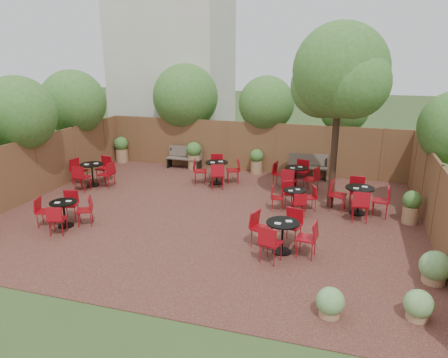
% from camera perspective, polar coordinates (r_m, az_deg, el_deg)
% --- Properties ---
extents(ground, '(80.00, 80.00, 0.00)m').
position_cam_1_polar(ground, '(12.42, -1.95, -4.95)').
color(ground, '#354F23').
rests_on(ground, ground).
extents(courtyard_paving, '(12.00, 10.00, 0.02)m').
position_cam_1_polar(courtyard_paving, '(12.41, -1.95, -4.91)').
color(courtyard_paving, '#391917').
rests_on(courtyard_paving, ground).
extents(fence_back, '(12.00, 0.08, 2.00)m').
position_cam_1_polar(fence_back, '(16.73, 3.56, 4.40)').
color(fence_back, brown).
rests_on(fence_back, ground).
extents(fence_left, '(0.08, 10.00, 2.00)m').
position_cam_1_polar(fence_left, '(15.06, -24.14, 1.51)').
color(fence_left, brown).
rests_on(fence_left, ground).
extents(fence_right, '(0.08, 10.00, 2.00)m').
position_cam_1_polar(fence_right, '(11.70, 27.09, -3.07)').
color(fence_right, brown).
rests_on(fence_right, ground).
extents(neighbour_building, '(5.00, 4.00, 8.00)m').
position_cam_1_polar(neighbour_building, '(20.62, -6.91, 15.11)').
color(neighbour_building, beige).
rests_on(neighbour_building, ground).
extents(overhang_foliage, '(15.49, 10.71, 2.74)m').
position_cam_1_polar(overhang_foliage, '(15.35, -8.72, 9.62)').
color(overhang_foliage, '#346621').
rests_on(overhang_foliage, ground).
extents(courtyard_tree, '(2.84, 2.75, 5.48)m').
position_cam_1_polar(courtyard_tree, '(12.61, 15.54, 13.35)').
color(courtyard_tree, black).
rests_on(courtyard_tree, courtyard_paving).
extents(park_bench_left, '(1.46, 0.47, 0.90)m').
position_cam_1_polar(park_bench_left, '(17.30, -5.41, 3.02)').
color(park_bench_left, brown).
rests_on(park_bench_left, courtyard_paving).
extents(park_bench_right, '(1.53, 0.68, 0.92)m').
position_cam_1_polar(park_bench_right, '(16.12, 11.36, 1.76)').
color(park_bench_right, brown).
rests_on(park_bench_right, courtyard_paving).
extents(bistro_tables, '(10.78, 6.71, 0.95)m').
position_cam_1_polar(bistro_tables, '(13.10, 0.56, -1.54)').
color(bistro_tables, black).
rests_on(bistro_tables, courtyard_paving).
extents(planters, '(11.80, 4.23, 1.11)m').
position_cam_1_polar(planters, '(16.22, -1.75, 2.54)').
color(planters, '#9C734E').
rests_on(planters, courtyard_paving).
extents(low_shrubs, '(2.59, 2.40, 0.69)m').
position_cam_1_polar(low_shrubs, '(9.03, 23.65, -13.18)').
color(low_shrubs, '#9C734E').
rests_on(low_shrubs, courtyard_paving).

